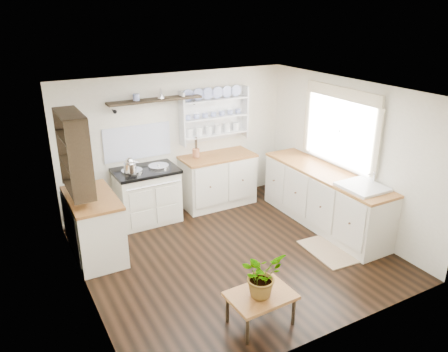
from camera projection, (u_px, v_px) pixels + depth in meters
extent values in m
cube|color=black|center=(234.00, 253.00, 6.20)|extent=(4.00, 3.80, 0.01)
cube|color=beige|center=(178.00, 142.00, 7.33)|extent=(4.00, 0.02, 2.30)
cube|color=beige|center=(347.00, 155.00, 6.68)|extent=(0.02, 3.80, 2.30)
cube|color=beige|center=(80.00, 210.00, 4.88)|extent=(0.02, 3.80, 2.30)
cube|color=white|center=(235.00, 91.00, 5.36)|extent=(4.00, 3.80, 0.01)
cube|color=white|center=(341.00, 131.00, 6.66)|extent=(0.04, 1.40, 1.00)
cube|color=white|center=(340.00, 131.00, 6.65)|extent=(0.02, 1.50, 1.10)
cube|color=beige|center=(342.00, 93.00, 6.43)|extent=(0.04, 1.55, 0.18)
cube|color=silver|center=(148.00, 197.00, 7.01)|extent=(0.95, 0.62, 0.84)
cube|color=black|center=(146.00, 171.00, 6.85)|extent=(0.99, 0.66, 0.05)
cylinder|color=silver|center=(132.00, 171.00, 6.74)|extent=(0.32, 0.32, 0.03)
cylinder|color=silver|center=(159.00, 166.00, 6.93)|extent=(0.32, 0.32, 0.03)
cylinder|color=silver|center=(154.00, 185.00, 6.61)|extent=(0.86, 0.02, 0.02)
cube|color=beige|center=(218.00, 180.00, 7.61)|extent=(1.25, 0.60, 0.88)
cube|color=brown|center=(218.00, 156.00, 7.45)|extent=(1.27, 0.63, 0.04)
cube|color=beige|center=(324.00, 199.00, 6.88)|extent=(0.60, 2.40, 0.88)
cube|color=brown|center=(326.00, 173.00, 6.72)|extent=(0.62, 2.43, 0.04)
cube|color=white|center=(362.00, 195.00, 6.14)|extent=(0.55, 0.60, 0.28)
cylinder|color=silver|center=(374.00, 179.00, 6.16)|extent=(0.02, 0.02, 0.22)
cube|color=beige|center=(94.00, 227.00, 6.01)|extent=(0.60, 1.10, 0.88)
cube|color=brown|center=(91.00, 198.00, 5.85)|extent=(0.62, 1.13, 0.04)
cube|color=white|center=(212.00, 114.00, 7.46)|extent=(1.20, 0.03, 0.90)
cube|color=white|center=(215.00, 115.00, 7.39)|extent=(1.20, 0.22, 0.02)
cylinder|color=navy|center=(214.00, 99.00, 7.29)|extent=(0.20, 0.02, 0.20)
cube|color=black|center=(155.00, 100.00, 6.76)|extent=(1.50, 0.24, 0.04)
cone|color=black|center=(113.00, 111.00, 6.57)|extent=(0.06, 0.20, 0.06)
cone|color=black|center=(192.00, 102.00, 7.15)|extent=(0.06, 0.20, 0.06)
cube|color=black|center=(74.00, 152.00, 5.54)|extent=(0.28, 0.80, 1.05)
cylinder|color=#A15F3B|center=(196.00, 153.00, 7.32)|extent=(0.12, 0.12, 0.14)
cube|color=brown|center=(261.00, 296.00, 4.71)|extent=(0.72, 0.52, 0.04)
cylinder|color=black|center=(248.00, 331.00, 4.48)|extent=(0.04, 0.04, 0.34)
cylinder|color=black|center=(227.00, 309.00, 4.80)|extent=(0.04, 0.04, 0.34)
cylinder|color=black|center=(293.00, 311.00, 4.76)|extent=(0.04, 0.04, 0.34)
cylinder|color=black|center=(272.00, 292.00, 5.08)|extent=(0.04, 0.04, 0.34)
imported|color=#3F7233|center=(262.00, 275.00, 4.61)|extent=(0.52, 0.48, 0.50)
cube|color=#826A4B|center=(329.00, 251.00, 6.25)|extent=(0.60, 0.88, 0.02)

